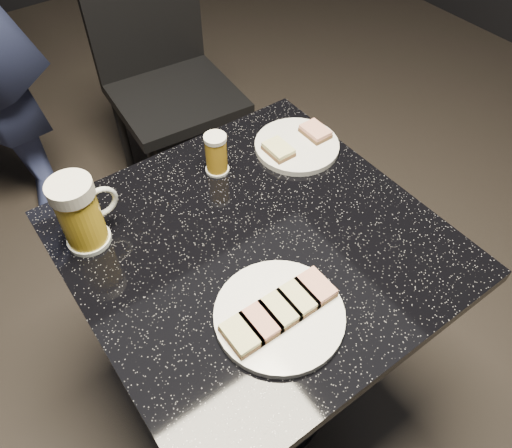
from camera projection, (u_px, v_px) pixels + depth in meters
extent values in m
plane|color=black|center=(256.00, 392.00, 1.57)|extent=(6.00, 6.00, 0.00)
cylinder|color=white|center=(279.00, 315.00, 0.88)|extent=(0.23, 0.23, 0.01)
cylinder|color=silver|center=(297.00, 146.00, 1.18)|extent=(0.20, 0.20, 0.01)
cylinder|color=black|center=(256.00, 390.00, 1.56)|extent=(0.44, 0.44, 0.03)
cylinder|color=black|center=(256.00, 333.00, 1.29)|extent=(0.10, 0.10, 0.69)
cube|color=black|center=(256.00, 245.00, 1.01)|extent=(0.70, 0.70, 0.03)
cylinder|color=silver|center=(89.00, 239.00, 1.00)|extent=(0.09, 0.09, 0.01)
cylinder|color=yellow|center=(81.00, 217.00, 0.95)|extent=(0.08, 0.08, 0.12)
cylinder|color=silver|center=(70.00, 190.00, 0.89)|extent=(0.09, 0.09, 0.03)
torus|color=silver|center=(101.00, 202.00, 0.97)|extent=(0.07, 0.01, 0.07)
cylinder|color=silver|center=(217.00, 169.00, 1.14)|extent=(0.05, 0.05, 0.01)
cylinder|color=gold|center=(216.00, 155.00, 1.10)|extent=(0.05, 0.05, 0.08)
cylinder|color=silver|center=(215.00, 138.00, 1.07)|extent=(0.05, 0.05, 0.01)
cube|color=black|center=(176.00, 98.00, 1.84)|extent=(0.46, 0.46, 0.04)
cylinder|color=black|center=(159.00, 191.00, 1.85)|extent=(0.03, 0.03, 0.43)
cylinder|color=black|center=(244.00, 157.00, 1.97)|extent=(0.03, 0.03, 0.43)
cylinder|color=black|center=(124.00, 137.00, 2.06)|extent=(0.03, 0.03, 0.43)
cylinder|color=black|center=(202.00, 110.00, 2.18)|extent=(0.03, 0.03, 0.43)
cube|color=black|center=(145.00, 18.00, 1.78)|extent=(0.43, 0.07, 0.43)
cube|color=#4C3521|center=(241.00, 336.00, 0.84)|extent=(0.05, 0.07, 0.01)
cube|color=#D1D184|center=(241.00, 333.00, 0.83)|extent=(0.05, 0.07, 0.01)
cube|color=#4C3521|center=(261.00, 324.00, 0.86)|extent=(0.05, 0.07, 0.01)
cube|color=tan|center=(261.00, 321.00, 0.85)|extent=(0.05, 0.07, 0.01)
cube|color=#4C3521|center=(280.00, 311.00, 0.87)|extent=(0.05, 0.07, 0.01)
cube|color=#D1D184|center=(280.00, 309.00, 0.86)|extent=(0.05, 0.07, 0.01)
cube|color=#4C3521|center=(298.00, 300.00, 0.89)|extent=(0.05, 0.07, 0.01)
cube|color=#D1D184|center=(298.00, 297.00, 0.88)|extent=(0.05, 0.07, 0.01)
cube|color=#4C3521|center=(315.00, 289.00, 0.90)|extent=(0.05, 0.07, 0.01)
cube|color=tan|center=(316.00, 286.00, 0.90)|extent=(0.05, 0.07, 0.01)
cube|color=#4C3521|center=(278.00, 151.00, 1.15)|extent=(0.05, 0.07, 0.01)
cube|color=#D1D184|center=(278.00, 148.00, 1.15)|extent=(0.05, 0.07, 0.01)
cube|color=#4C3521|center=(315.00, 133.00, 1.20)|extent=(0.05, 0.07, 0.01)
cube|color=tan|center=(316.00, 130.00, 1.19)|extent=(0.05, 0.07, 0.01)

